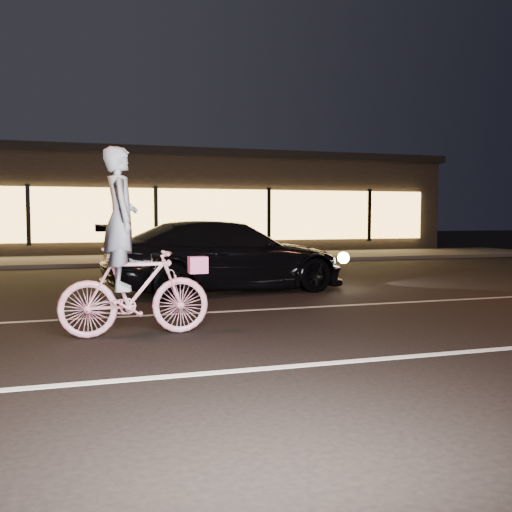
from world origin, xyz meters
name	(u,v)px	position (x,y,z in m)	size (l,w,h in m)	color
ground	(300,334)	(0.00, 0.00, 0.00)	(90.00, 90.00, 0.00)	black
lane_stripe_near	(352,361)	(0.00, -1.50, 0.00)	(60.00, 0.12, 0.01)	silver
lane_stripe_far	(256,310)	(0.00, 2.00, 0.00)	(60.00, 0.10, 0.01)	gray
sidewalk	(163,259)	(0.00, 13.00, 0.06)	(30.00, 4.00, 0.12)	#383533
storefront	(144,203)	(0.00, 18.97, 2.15)	(25.40, 8.42, 4.20)	black
cyclist	(131,270)	(-2.13, 0.51, 0.86)	(1.93, 0.66, 2.43)	#F23A6F
sedan	(227,256)	(0.12, 4.43, 0.73)	(5.24, 2.67, 1.46)	black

